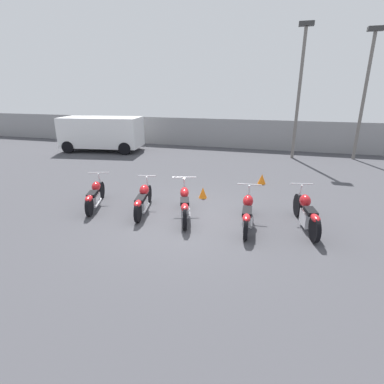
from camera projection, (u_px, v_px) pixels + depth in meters
ground_plane at (186, 220)px, 8.45m from camera, size 60.00×60.00×0.00m
fence_back at (241, 134)px, 18.56m from camera, size 40.00×0.04×1.78m
light_pole_left at (300, 80)px, 14.96m from camera, size 0.70×0.35×6.56m
light_pole_right at (366, 83)px, 14.72m from camera, size 0.70×0.35×6.30m
motorcycle_slot_0 at (95, 195)px, 9.31m from camera, size 0.95×1.99×0.94m
motorcycle_slot_1 at (143, 199)px, 8.90m from camera, size 0.73×2.06×0.95m
motorcycle_slot_2 at (185, 204)px, 8.48m from camera, size 0.94×2.10×1.03m
motorcycle_slot_3 at (247, 212)px, 7.96m from camera, size 0.68×2.20×0.97m
motorcycle_slot_4 at (307, 213)px, 7.84m from camera, size 0.75×2.20×1.02m
parked_van at (102, 132)px, 17.74m from camera, size 4.86×2.73×1.98m
traffic_cone_near at (262, 179)px, 11.70m from camera, size 0.32×0.32×0.38m
traffic_cone_far at (203, 193)px, 10.16m from camera, size 0.28×0.28×0.37m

